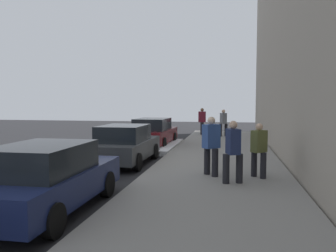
% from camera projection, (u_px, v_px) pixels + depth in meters
% --- Properties ---
extents(ground_plane, '(56.00, 56.00, 0.00)m').
position_uv_depth(ground_plane, '(132.00, 165.00, 13.23)').
color(ground_plane, black).
extents(sidewalk, '(28.00, 4.60, 0.15)m').
position_uv_depth(sidewalk, '(219.00, 166.00, 12.63)').
color(sidewalk, gray).
rests_on(sidewalk, ground).
extents(lane_stripe_centre, '(28.00, 0.14, 0.01)m').
position_uv_depth(lane_stripe_centre, '(54.00, 162.00, 13.80)').
color(lane_stripe_centre, gold).
rests_on(lane_stripe_centre, ground).
extents(snow_bank_curb, '(5.23, 0.56, 0.22)m').
position_uv_depth(snow_bank_curb, '(171.00, 146.00, 17.79)').
color(snow_bank_curb, white).
rests_on(snow_bank_curb, ground).
extents(parked_car_navy, '(4.41, 1.91, 1.51)m').
position_uv_depth(parked_car_navy, '(47.00, 178.00, 7.50)').
color(parked_car_navy, black).
rests_on(parked_car_navy, ground).
extents(parked_car_charcoal, '(4.21, 1.94, 1.51)m').
position_uv_depth(parked_car_charcoal, '(125.00, 145.00, 13.32)').
color(parked_car_charcoal, black).
rests_on(parked_car_charcoal, ground).
extents(parked_car_maroon, '(4.36, 2.01, 1.51)m').
position_uv_depth(parked_car_maroon, '(153.00, 132.00, 18.52)').
color(parked_car_maroon, black).
rests_on(parked_car_maroon, ground).
extents(pedestrian_blue_coat, '(0.55, 0.57, 1.80)m').
position_uv_depth(pedestrian_blue_coat, '(211.00, 144.00, 10.57)').
color(pedestrian_blue_coat, black).
rests_on(pedestrian_blue_coat, sidewalk).
extents(pedestrian_grey_coat, '(0.55, 0.54, 1.74)m').
position_uv_depth(pedestrian_grey_coat, '(223.00, 122.00, 22.41)').
color(pedestrian_grey_coat, black).
rests_on(pedestrian_grey_coat, sidewalk).
extents(pedestrian_burgundy_coat, '(0.60, 0.49, 1.80)m').
position_uv_depth(pedestrian_burgundy_coat, '(202.00, 120.00, 23.70)').
color(pedestrian_burgundy_coat, black).
rests_on(pedestrian_burgundy_coat, sidewalk).
extents(pedestrian_olive_coat, '(0.50, 0.51, 1.62)m').
position_uv_depth(pedestrian_olive_coat, '(259.00, 149.00, 10.28)').
color(pedestrian_olive_coat, black).
rests_on(pedestrian_olive_coat, sidewalk).
extents(pedestrian_navy_coat, '(0.54, 0.55, 1.74)m').
position_uv_depth(pedestrian_navy_coat, '(233.00, 150.00, 9.56)').
color(pedestrian_navy_coat, black).
rests_on(pedestrian_navy_coat, sidewalk).
extents(rolling_suitcase, '(0.34, 0.22, 0.87)m').
position_uv_depth(rolling_suitcase, '(202.00, 130.00, 24.22)').
color(rolling_suitcase, black).
rests_on(rolling_suitcase, sidewalk).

